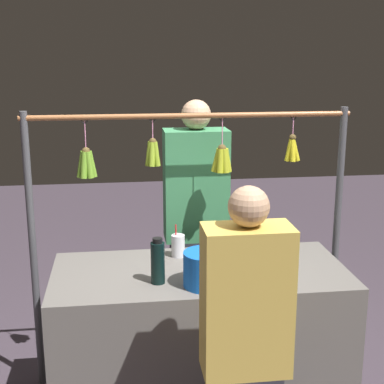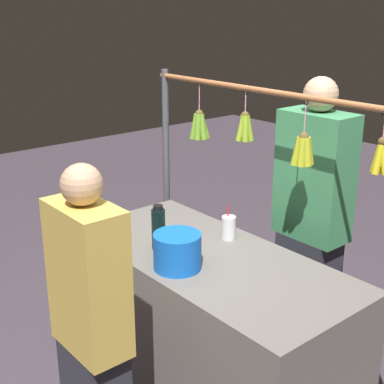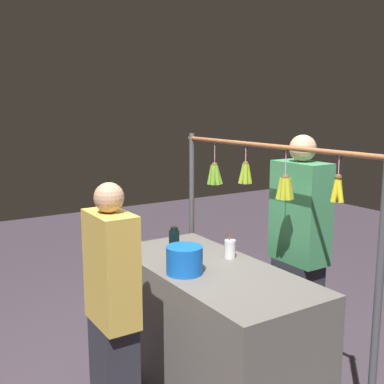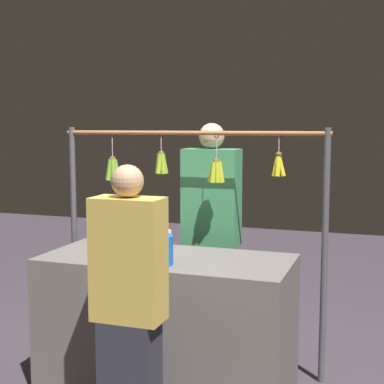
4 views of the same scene
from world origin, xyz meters
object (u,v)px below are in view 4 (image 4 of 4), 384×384
object	(u,v)px
water_bottle	(123,241)
drink_cup	(166,239)
vendor_person	(211,241)
blue_bucket	(155,250)
customer_person	(129,314)

from	to	relation	value
water_bottle	drink_cup	distance (m)	0.40
water_bottle	drink_cup	bearing A→B (deg)	-111.18
water_bottle	vendor_person	distance (m)	0.93
blue_bucket	drink_cup	bearing A→B (deg)	-76.85
drink_cup	blue_bucket	bearing A→B (deg)	103.15
drink_cup	vendor_person	size ratio (longest dim) A/B	0.11
blue_bucket	customer_person	size ratio (longest dim) A/B	0.15
blue_bucket	drink_cup	size ratio (longest dim) A/B	1.22
blue_bucket	vendor_person	xyz separation A→B (m)	(-0.07, -0.93, -0.12)
blue_bucket	customer_person	xyz separation A→B (m)	(-0.08, 0.53, -0.22)
customer_person	vendor_person	bearing A→B (deg)	-89.67
water_bottle	vendor_person	size ratio (longest dim) A/B	0.14
water_bottle	vendor_person	world-z (taller)	vendor_person
blue_bucket	drink_cup	world-z (taller)	drink_cup
blue_bucket	vendor_person	distance (m)	0.94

